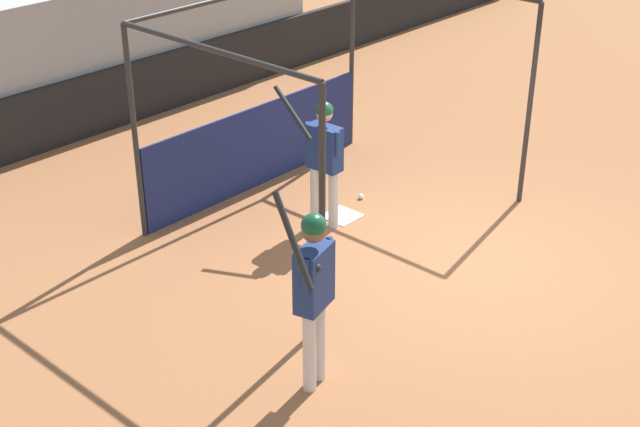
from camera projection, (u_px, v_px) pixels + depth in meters
name	position (u px, v px, depth m)	size (l,w,h in m)	color
ground_plane	(470.00, 260.00, 10.90)	(60.00, 60.00, 0.00)	#935B38
outfield_wall	(126.00, 94.00, 14.71)	(24.00, 0.12, 1.00)	black
bleacher_section	(77.00, 42.00, 15.16)	(8.70, 2.40, 2.28)	#9E9E99
batting_cage	(283.00, 118.00, 11.97)	(4.15, 3.13, 2.79)	#282828
home_plate	(342.00, 216.00, 11.91)	(0.44, 0.44, 0.02)	white
player_batter	(323.00, 153.00, 11.20)	(0.51, 0.90, 1.86)	silver
player_waiting	(314.00, 284.00, 8.22)	(0.71, 0.57, 2.17)	silver
baseball	(361.00, 196.00, 12.36)	(0.07, 0.07, 0.07)	white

